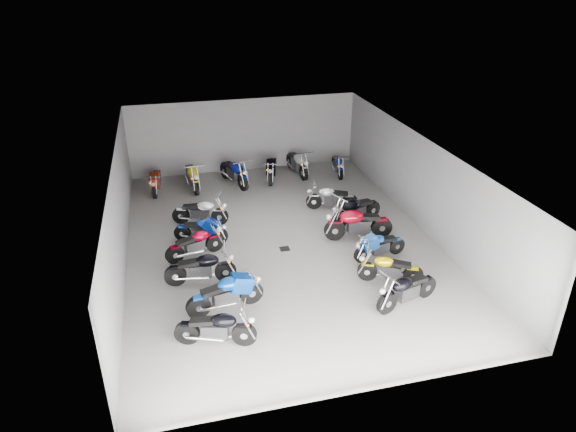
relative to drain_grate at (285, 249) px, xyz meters
name	(u,v)px	position (x,y,z in m)	size (l,w,h in m)	color
ground	(281,242)	(0.00, 0.50, -0.01)	(14.00, 14.00, 0.00)	gray
wall_back	(244,135)	(0.00, 7.50, 1.59)	(10.00, 0.10, 3.20)	slate
wall_left	(120,215)	(-5.00, 0.50, 1.59)	(0.10, 14.00, 3.20)	slate
wall_right	(422,184)	(5.00, 0.50, 1.59)	(0.10, 14.00, 3.20)	slate
ceiling	(280,151)	(0.00, 0.50, 3.21)	(10.00, 14.00, 0.04)	black
drain_grate	(285,249)	(0.00, 0.00, 0.00)	(0.32, 0.32, 0.01)	black
motorcycle_left_a	(216,328)	(-2.72, -4.14, 0.48)	(1.98, 0.71, 0.89)	black
motorcycle_left_b	(226,294)	(-2.29, -2.80, 0.51)	(2.14, 0.60, 0.95)	black
motorcycle_left_c	(201,268)	(-2.81, -1.34, 0.49)	(2.09, 0.46, 0.92)	black
motorcycle_left_d	(195,244)	(-2.85, 0.21, 0.46)	(1.90, 0.76, 0.86)	black
motorcycle_left_e	(201,230)	(-2.58, 1.14, 0.44)	(1.76, 0.82, 0.81)	black
motorcycle_left_f	(201,212)	(-2.47, 2.48, 0.48)	(1.97, 0.74, 0.89)	black
motorcycle_right_a	(407,289)	(2.48, -3.78, 0.49)	(2.02, 0.77, 0.91)	black
motorcycle_right_b	(390,269)	(2.50, -2.63, 0.45)	(1.81, 0.88, 0.84)	black
motorcycle_right_c	(379,246)	(2.75, -1.28, 0.44)	(1.84, 0.50, 0.81)	black
motorcycle_right_d	(358,223)	(2.56, 0.11, 0.56)	(2.34, 0.53, 1.03)	black
motorcycle_right_e	(355,210)	(2.87, 1.13, 0.53)	(2.14, 0.95, 0.99)	black
motorcycle_right_f	(331,198)	(2.44, 2.54, 0.47)	(1.93, 0.67, 0.87)	black
motorcycle_back_a	(156,181)	(-3.96, 5.85, 0.48)	(0.47, 2.01, 0.89)	black
motorcycle_back_b	(192,176)	(-2.49, 5.86, 0.53)	(0.50, 2.25, 0.99)	black
motorcycle_back_c	(234,172)	(-0.76, 5.82, 0.55)	(0.90, 2.24, 1.02)	black
motorcycle_back_d	(272,168)	(0.91, 6.01, 0.51)	(0.78, 2.09, 0.94)	black
motorcycle_back_e	(297,163)	(2.12, 6.32, 0.53)	(0.52, 2.25, 0.99)	black
motorcycle_back_f	(338,165)	(3.83, 5.86, 0.45)	(0.44, 1.89, 0.83)	black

